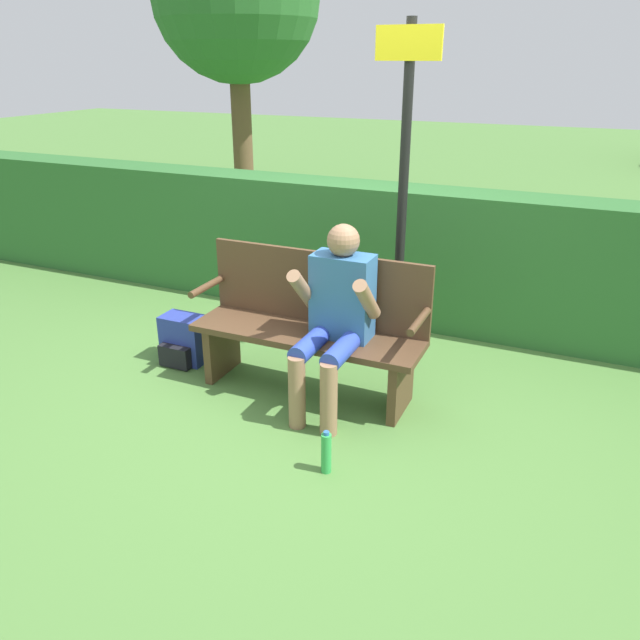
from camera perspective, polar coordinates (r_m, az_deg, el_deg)
ground_plane at (r=4.49m, az=-1.24°, el=-6.49°), size 40.00×40.00×0.00m
hedge_back at (r=5.62m, az=5.63°, el=6.18°), size 12.00×0.47×1.19m
park_bench at (r=4.33m, az=-0.89°, el=-0.45°), size 1.62×0.45×0.98m
person_seated at (r=4.04m, az=1.46°, el=0.79°), size 0.53×0.65×1.23m
backpack at (r=4.95m, az=-12.35°, el=-1.84°), size 0.34×0.28×0.37m
water_bottle at (r=3.62m, az=0.57°, el=-12.04°), size 0.06×0.06×0.27m
signpost at (r=4.51m, az=7.61°, el=12.36°), size 0.44×0.09×2.44m
litter_crumple at (r=4.04m, az=0.91°, el=-9.41°), size 0.08×0.08×0.08m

